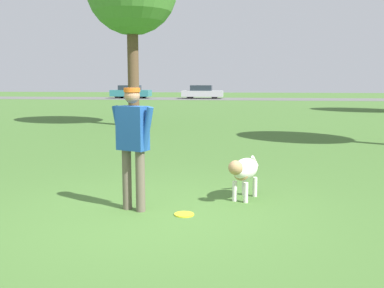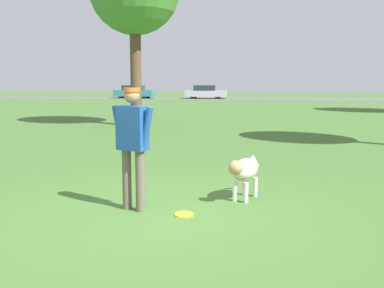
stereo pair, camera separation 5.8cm
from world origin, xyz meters
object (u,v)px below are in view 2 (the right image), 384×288
Objects in this scene: parked_car_teal at (134,92)px; parked_car_silver at (206,92)px; dog at (244,171)px; person at (133,138)px; frisbee at (184,214)px.

parked_car_silver reaches higher than parked_car_teal.
person is at bearing -43.44° from dog.
person is 0.43× the size of parked_car_silver.
dog reaches higher than frisbee.
person is 6.38× the size of frisbee.
dog is at bearing 48.84° from frisbee.
person reaches higher than dog.
dog is 0.27× the size of parked_car_teal.
frisbee is at bearing -73.56° from parked_car_teal.
parked_car_silver is (-3.68, 38.00, 0.63)m from frisbee.
person reaches higher than parked_car_teal.
parked_car_silver is at bearing -152.91° from dog.
parked_car_teal reaches higher than frisbee.
dog is 3.86× the size of frisbee.
parked_car_teal reaches higher than dog.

